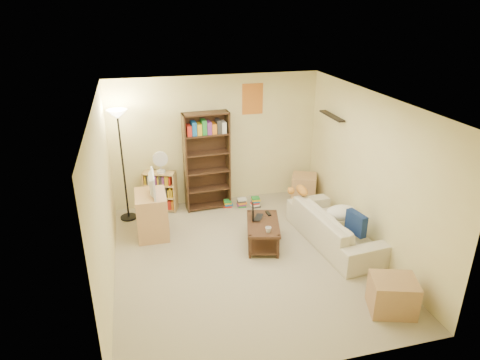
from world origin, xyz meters
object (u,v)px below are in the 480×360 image
object	(u,v)px
television	(149,184)
floor_lamp	(119,133)
sofa	(334,226)
coffee_table	(263,231)
desk_fan	(160,161)
side_table	(304,188)
end_cabinet	(393,295)
laptop	(261,218)
tv_stand	(152,215)
mug	(268,230)
short_bookshelf	(160,191)
tabby_cat	(300,190)
tall_bookshelf	(207,159)

from	to	relation	value
television	floor_lamp	bearing A→B (deg)	30.07
sofa	coffee_table	bearing A→B (deg)	73.97
desk_fan	side_table	size ratio (longest dim) A/B	0.78
coffee_table	end_cabinet	bearing A→B (deg)	-45.50
laptop	tv_stand	distance (m)	1.86
sofa	desk_fan	bearing A→B (deg)	48.84
coffee_table	laptop	bearing A→B (deg)	101.47
mug	short_bookshelf	xyz separation A→B (m)	(-1.50, 2.03, -0.07)
mug	short_bookshelf	bearing A→B (deg)	126.55
tv_stand	floor_lamp	bearing A→B (deg)	120.07
mug	tv_stand	world-z (taller)	tv_stand
sofa	short_bookshelf	distance (m)	3.31
mug	tabby_cat	bearing A→B (deg)	44.96
tabby_cat	end_cabinet	distance (m)	2.55
end_cabinet	sofa	bearing A→B (deg)	89.20
short_bookshelf	floor_lamp	xyz separation A→B (m)	(-0.62, -0.20, 1.25)
tall_bookshelf	floor_lamp	distance (m)	1.65
coffee_table	television	size ratio (longest dim) A/B	1.57
desk_fan	side_table	world-z (taller)	desk_fan
short_bookshelf	floor_lamp	size ratio (longest dim) A/B	0.38
laptop	desk_fan	xyz separation A→B (m)	(-1.48, 1.52, 0.59)
mug	side_table	bearing A→B (deg)	53.11
mug	television	xyz separation A→B (m)	(-1.72, 1.11, 0.49)
coffee_table	mug	size ratio (longest dim) A/B	7.79
television	laptop	bearing A→B (deg)	-109.79
tabby_cat	laptop	distance (m)	0.94
mug	tall_bookshelf	xyz separation A→B (m)	(-0.61, 1.91, 0.54)
coffee_table	floor_lamp	xyz separation A→B (m)	(-2.14, 1.51, 1.37)
laptop	tv_stand	bearing A→B (deg)	99.33
tabby_cat	television	world-z (taller)	television
television	tall_bookshelf	world-z (taller)	tall_bookshelf
tall_bookshelf	end_cabinet	bearing A→B (deg)	-66.94
sofa	floor_lamp	distance (m)	3.97
laptop	coffee_table	bearing A→B (deg)	-153.15
short_bookshelf	tv_stand	bearing A→B (deg)	-83.27
tabby_cat	desk_fan	world-z (taller)	desk_fan
tv_stand	end_cabinet	distance (m)	3.99
coffee_table	side_table	xyz separation A→B (m)	(1.30, 1.43, 0.01)
desk_fan	television	bearing A→B (deg)	-106.43
tall_bookshelf	side_table	xyz separation A→B (m)	(1.92, -0.16, -0.73)
mug	end_cabinet	size ratio (longest dim) A/B	0.23
end_cabinet	floor_lamp	bearing A→B (deg)	133.36
desk_fan	end_cabinet	distance (m)	4.55
sofa	side_table	world-z (taller)	sofa
tall_bookshelf	end_cabinet	distance (m)	4.05
coffee_table	floor_lamp	distance (m)	2.96
tabby_cat	coffee_table	bearing A→B (deg)	-147.73
tv_stand	end_cabinet	world-z (taller)	tv_stand
tabby_cat	desk_fan	distance (m)	2.60
tv_stand	short_bookshelf	distance (m)	0.94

